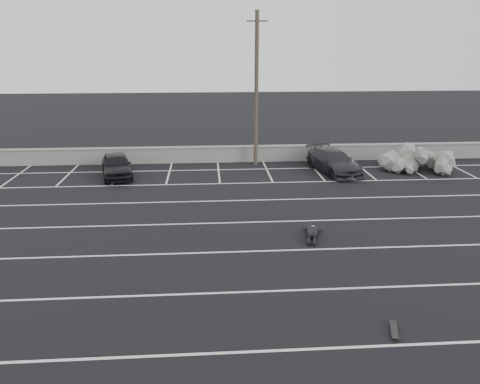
{
  "coord_description": "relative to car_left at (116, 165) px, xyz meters",
  "views": [
    {
      "loc": [
        -2.63,
        -16.06,
        7.52
      ],
      "look_at": [
        -1.2,
        4.27,
        1.0
      ],
      "focal_mm": 35.0,
      "sensor_mm": 36.0,
      "label": 1
    }
  ],
  "objects": [
    {
      "name": "ground",
      "position": [
        8.0,
        -10.93,
        -0.69
      ],
      "size": [
        120.0,
        120.0,
        0.0
      ],
      "primitive_type": "plane",
      "color": "black",
      "rests_on": "ground"
    },
    {
      "name": "car_right",
      "position": [
        12.95,
        0.01,
        -0.01
      ],
      "size": [
        2.95,
        4.96,
        1.35
      ],
      "primitive_type": "imported",
      "rotation": [
        0.0,
        0.0,
        0.24
      ],
      "color": "#24242A",
      "rests_on": "ground"
    },
    {
      "name": "riprap_pile",
      "position": [
        18.08,
        0.04,
        -0.2
      ],
      "size": [
        4.57,
        3.51,
        1.18
      ],
      "color": "#98968F",
      "rests_on": "ground"
    },
    {
      "name": "person",
      "position": [
        9.58,
        -9.52,
        -0.46
      ],
      "size": [
        1.99,
        2.69,
        0.45
      ],
      "primitive_type": null,
      "rotation": [
        0.0,
        0.0,
        -0.26
      ],
      "color": "black",
      "rests_on": "ground"
    },
    {
      "name": "seawall",
      "position": [
        8.0,
        3.07,
        -0.14
      ],
      "size": [
        50.0,
        0.45,
        1.06
      ],
      "color": "gray",
      "rests_on": "ground"
    },
    {
      "name": "utility_pole",
      "position": [
        8.44,
        2.27,
        4.06
      ],
      "size": [
        1.25,
        0.25,
        9.38
      ],
      "color": "#4C4238",
      "rests_on": "ground"
    },
    {
      "name": "car_left",
      "position": [
        0.0,
        0.0,
        0.0
      ],
      "size": [
        2.51,
        4.29,
        1.37
      ],
      "primitive_type": "imported",
      "rotation": [
        0.0,
        0.0,
        0.24
      ],
      "color": "black",
      "rests_on": "ground"
    },
    {
      "name": "stall_lines",
      "position": [
        7.91,
        -6.52,
        -0.68
      ],
      "size": [
        36.0,
        20.05,
        0.01
      ],
      "color": "silver",
      "rests_on": "ground"
    },
    {
      "name": "skateboard",
      "position": [
        10.32,
        -16.37,
        -0.62
      ],
      "size": [
        0.38,
        0.75,
        0.09
      ],
      "rotation": [
        0.0,
        0.0,
        -0.29
      ],
      "color": "black",
      "rests_on": "ground"
    },
    {
      "name": "trash_bin",
      "position": [
        19.19,
        1.86,
        -0.26
      ],
      "size": [
        0.71,
        0.71,
        0.83
      ],
      "rotation": [
        0.0,
        0.0,
        0.39
      ],
      "color": "#262629",
      "rests_on": "ground"
    }
  ]
}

